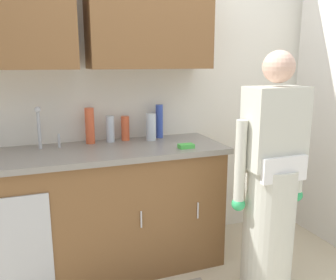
{
  "coord_description": "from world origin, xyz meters",
  "views": [
    {
      "loc": [
        -0.87,
        -1.77,
        1.54
      ],
      "look_at": [
        -0.01,
        0.55,
        1.0
      ],
      "focal_mm": 37.68,
      "sensor_mm": 36.0,
      "label": 1
    }
  ],
  "objects_px": {
    "sink": "(47,155)",
    "sponge": "(186,146)",
    "bottle_soap": "(151,127)",
    "bottle_water_short": "(125,128)",
    "bottle_cleaner_spray": "(110,129)",
    "bottle_water_tall": "(90,126)",
    "bottle_dish_liquid": "(159,121)",
    "person_at_sink": "(270,194)"
  },
  "relations": [
    {
      "from": "sink",
      "to": "sponge",
      "type": "relative_size",
      "value": 4.55
    },
    {
      "from": "bottle_cleaner_spray",
      "to": "person_at_sink",
      "type": "bearing_deg",
      "value": -43.81
    },
    {
      "from": "bottle_water_tall",
      "to": "bottle_water_short",
      "type": "relative_size",
      "value": 1.41
    },
    {
      "from": "bottle_water_tall",
      "to": "bottle_water_short",
      "type": "xyz_separation_m",
      "value": [
        0.28,
        0.01,
        -0.04
      ]
    },
    {
      "from": "bottle_soap",
      "to": "bottle_dish_liquid",
      "type": "height_order",
      "value": "bottle_dish_liquid"
    },
    {
      "from": "bottle_dish_liquid",
      "to": "bottle_water_tall",
      "type": "bearing_deg",
      "value": -178.45
    },
    {
      "from": "sink",
      "to": "sponge",
      "type": "xyz_separation_m",
      "value": [
        0.95,
        -0.2,
        0.03
      ]
    },
    {
      "from": "bottle_cleaner_spray",
      "to": "bottle_soap",
      "type": "relative_size",
      "value": 0.94
    },
    {
      "from": "sink",
      "to": "bottle_dish_liquid",
      "type": "distance_m",
      "value": 0.93
    },
    {
      "from": "person_at_sink",
      "to": "bottle_water_tall",
      "type": "bearing_deg",
      "value": 140.7
    },
    {
      "from": "bottle_soap",
      "to": "bottle_water_short",
      "type": "relative_size",
      "value": 1.12
    },
    {
      "from": "bottle_water_short",
      "to": "sponge",
      "type": "bearing_deg",
      "value": -49.8
    },
    {
      "from": "sink",
      "to": "sponge",
      "type": "bearing_deg",
      "value": -11.98
    },
    {
      "from": "bottle_cleaner_spray",
      "to": "bottle_dish_liquid",
      "type": "relative_size",
      "value": 0.75
    },
    {
      "from": "person_at_sink",
      "to": "bottle_soap",
      "type": "height_order",
      "value": "person_at_sink"
    },
    {
      "from": "bottle_dish_liquid",
      "to": "person_at_sink",
      "type": "bearing_deg",
      "value": -61.19
    },
    {
      "from": "bottle_water_tall",
      "to": "bottle_dish_liquid",
      "type": "relative_size",
      "value": 1.0
    },
    {
      "from": "sink",
      "to": "bottle_water_tall",
      "type": "xyz_separation_m",
      "value": [
        0.32,
        0.2,
        0.15
      ]
    },
    {
      "from": "bottle_soap",
      "to": "bottle_water_short",
      "type": "bearing_deg",
      "value": 159.4
    },
    {
      "from": "sponge",
      "to": "bottle_water_tall",
      "type": "bearing_deg",
      "value": 147.4
    },
    {
      "from": "person_at_sink",
      "to": "sponge",
      "type": "relative_size",
      "value": 14.73
    },
    {
      "from": "sink",
      "to": "bottle_dish_liquid",
      "type": "bearing_deg",
      "value": 13.52
    },
    {
      "from": "person_at_sink",
      "to": "bottle_cleaner_spray",
      "type": "xyz_separation_m",
      "value": [
        -0.89,
        0.85,
        0.35
      ]
    },
    {
      "from": "person_at_sink",
      "to": "bottle_cleaner_spray",
      "type": "distance_m",
      "value": 1.28
    },
    {
      "from": "bottle_dish_liquid",
      "to": "bottle_water_short",
      "type": "height_order",
      "value": "bottle_dish_liquid"
    },
    {
      "from": "bottle_water_short",
      "to": "bottle_cleaner_spray",
      "type": "bearing_deg",
      "value": -173.58
    },
    {
      "from": "sponge",
      "to": "bottle_soap",
      "type": "bearing_deg",
      "value": 114.81
    },
    {
      "from": "sink",
      "to": "bottle_soap",
      "type": "height_order",
      "value": "sink"
    },
    {
      "from": "bottle_soap",
      "to": "bottle_water_short",
      "type": "xyz_separation_m",
      "value": [
        -0.19,
        0.07,
        -0.01
      ]
    },
    {
      "from": "bottle_dish_liquid",
      "to": "sponge",
      "type": "relative_size",
      "value": 2.47
    },
    {
      "from": "bottle_water_tall",
      "to": "bottle_soap",
      "type": "height_order",
      "value": "bottle_water_tall"
    },
    {
      "from": "bottle_soap",
      "to": "sponge",
      "type": "xyz_separation_m",
      "value": [
        0.16,
        -0.34,
        -0.09
      ]
    },
    {
      "from": "bottle_water_short",
      "to": "bottle_soap",
      "type": "bearing_deg",
      "value": -20.6
    },
    {
      "from": "bottle_dish_liquid",
      "to": "bottle_water_short",
      "type": "xyz_separation_m",
      "value": [
        -0.29,
        -0.0,
        -0.04
      ]
    },
    {
      "from": "person_at_sink",
      "to": "bottle_water_tall",
      "type": "height_order",
      "value": "person_at_sink"
    },
    {
      "from": "bottle_water_tall",
      "to": "bottle_water_short",
      "type": "bearing_deg",
      "value": 2.45
    },
    {
      "from": "bottle_water_tall",
      "to": "bottle_soap",
      "type": "distance_m",
      "value": 0.47
    },
    {
      "from": "bottle_soap",
      "to": "bottle_water_short",
      "type": "distance_m",
      "value": 0.2
    },
    {
      "from": "person_at_sink",
      "to": "sink",
      "type": "bearing_deg",
      "value": 154.41
    },
    {
      "from": "bottle_dish_liquid",
      "to": "sponge",
      "type": "bearing_deg",
      "value": -81.62
    },
    {
      "from": "bottle_water_short",
      "to": "sponge",
      "type": "distance_m",
      "value": 0.55
    },
    {
      "from": "person_at_sink",
      "to": "bottle_water_tall",
      "type": "xyz_separation_m",
      "value": [
        -1.04,
        0.85,
        0.38
      ]
    }
  ]
}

